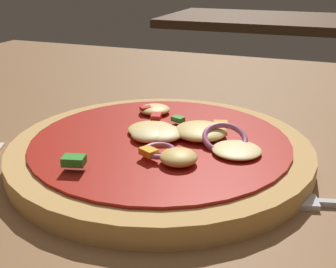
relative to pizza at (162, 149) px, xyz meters
name	(u,v)px	position (x,y,z in m)	size (l,w,h in m)	color
dining_table	(190,170)	(0.02, 0.02, -0.03)	(1.26, 1.01, 0.03)	brown
pizza	(162,149)	(0.00, 0.00, 0.00)	(0.28, 0.28, 0.04)	tan
background_table	(280,21)	(-0.05, 1.27, -0.03)	(0.82, 0.46, 0.03)	#4C301C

